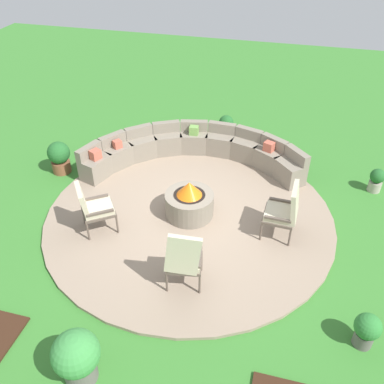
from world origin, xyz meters
The scene contains 12 objects.
ground_plane centered at (0.00, 0.00, 0.00)m, with size 24.00×24.00×0.00m, color #387A2D.
patio_circle centered at (0.00, 0.00, 0.03)m, with size 5.60×5.60×0.06m, color gray.
fire_pit centered at (0.00, 0.00, 0.35)m, with size 0.94×0.94×0.75m.
curved_stone_bench centered at (-0.42, 1.88, 0.36)m, with size 4.80×2.31×0.73m.
lounge_chair_front_left centered at (-1.57, -0.87, 0.59)m, with size 0.77×0.79×1.01m.
lounge_chair_front_right centered at (0.39, -1.76, 0.64)m, with size 0.65×0.62×1.17m.
lounge_chair_back_left centered at (1.79, -0.12, 0.62)m, with size 0.61×0.65×1.06m.
potted_plant_0 centered at (-3.22, 0.81, 0.41)m, with size 0.50×0.50×0.74m.
potted_plant_1 centered at (3.58, 1.84, 0.28)m, with size 0.31×0.31×0.53m.
potted_plant_2 centered at (-0.51, -3.58, 0.46)m, with size 0.62×0.62×0.84m.
potted_plant_3 centered at (3.10, -2.11, 0.32)m, with size 0.37×0.37×0.57m.
potted_plant_4 centered at (0.08, 3.30, 0.37)m, with size 0.37×0.37×0.63m.
Camera 1 is at (1.65, -6.07, 5.20)m, focal length 38.64 mm.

